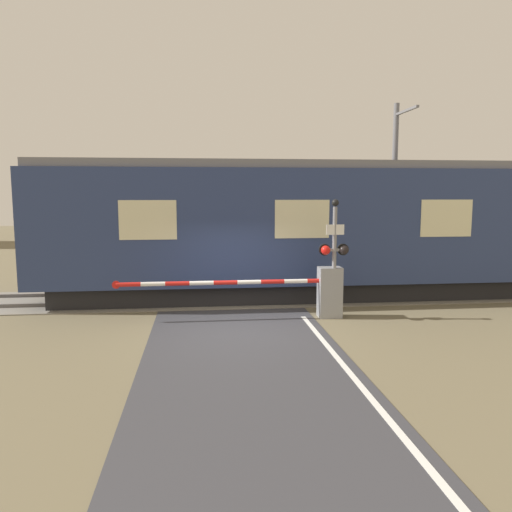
% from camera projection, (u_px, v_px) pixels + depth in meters
% --- Properties ---
extents(ground_plane, '(80.00, 80.00, 0.00)m').
position_uv_depth(ground_plane, '(238.00, 330.00, 11.97)').
color(ground_plane, '#6B6047').
extents(track_bed, '(36.00, 3.20, 0.13)m').
position_uv_depth(track_bed, '(229.00, 297.00, 15.56)').
color(track_bed, slate).
rests_on(track_bed, ground_plane).
extents(train, '(15.51, 2.97, 4.20)m').
position_uv_depth(train, '(292.00, 229.00, 15.51)').
color(train, black).
rests_on(train, ground_plane).
extents(crossing_barrier, '(5.89, 0.44, 1.33)m').
position_uv_depth(crossing_barrier, '(313.00, 291.00, 13.07)').
color(crossing_barrier, gray).
rests_on(crossing_barrier, ground_plane).
extents(signal_post, '(0.79, 0.26, 3.10)m').
position_uv_depth(signal_post, '(334.00, 252.00, 12.83)').
color(signal_post, gray).
rests_on(signal_post, ground_plane).
extents(catenary_pole, '(0.20, 1.90, 6.47)m').
position_uv_depth(catenary_pole, '(394.00, 190.00, 18.28)').
color(catenary_pole, slate).
rests_on(catenary_pole, ground_plane).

